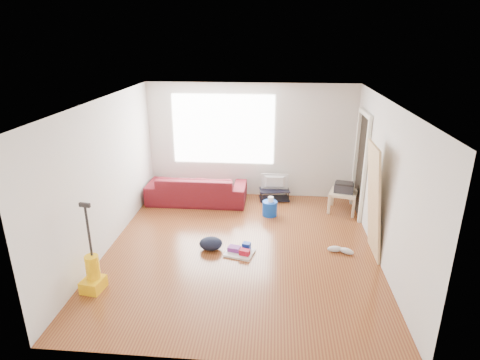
# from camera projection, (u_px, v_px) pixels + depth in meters

# --- Properties ---
(room) EXTENTS (4.51, 5.01, 2.51)m
(room) POSITION_uv_depth(u_px,v_px,m) (246.00, 177.00, 6.54)
(room) COLOR brown
(room) RESTS_ON ground
(sofa) EXTENTS (2.11, 0.82, 0.62)m
(sofa) POSITION_uv_depth(u_px,v_px,m) (197.00, 202.00, 8.75)
(sofa) COLOR #5B0E12
(sofa) RESTS_ON ground
(tv_stand) EXTENTS (0.69, 0.45, 0.24)m
(tv_stand) POSITION_uv_depth(u_px,v_px,m) (274.00, 194.00, 8.82)
(tv_stand) COLOR black
(tv_stand) RESTS_ON ground
(tv) EXTENTS (0.59, 0.08, 0.34)m
(tv) POSITION_uv_depth(u_px,v_px,m) (275.00, 182.00, 8.72)
(tv) COLOR black
(tv) RESTS_ON tv_stand
(side_table) EXTENTS (0.65, 0.65, 0.43)m
(side_table) POSITION_uv_depth(u_px,v_px,m) (343.00, 195.00, 8.17)
(side_table) COLOR #E5C28A
(side_table) RESTS_ON ground
(printer) EXTENTS (0.44, 0.37, 0.20)m
(printer) POSITION_uv_depth(u_px,v_px,m) (344.00, 187.00, 8.11)
(printer) COLOR #25252C
(printer) RESTS_ON side_table
(bucket) EXTENTS (0.38, 0.38, 0.30)m
(bucket) POSITION_uv_depth(u_px,v_px,m) (270.00, 215.00, 8.11)
(bucket) COLOR #0C41B9
(bucket) RESTS_ON ground
(toilet_paper) EXTENTS (0.11, 0.11, 0.10)m
(toilet_paper) POSITION_uv_depth(u_px,v_px,m) (271.00, 206.00, 8.04)
(toilet_paper) COLOR white
(toilet_paper) RESTS_ON bucket
(cleaning_tray) EXTENTS (0.53, 0.47, 0.16)m
(cleaning_tray) POSITION_uv_depth(u_px,v_px,m) (240.00, 251.00, 6.67)
(cleaning_tray) COLOR silver
(cleaning_tray) RESTS_ON ground
(backpack) EXTENTS (0.42, 0.34, 0.22)m
(backpack) POSITION_uv_depth(u_px,v_px,m) (211.00, 249.00, 6.83)
(backpack) COLOR #161D31
(backpack) RESTS_ON ground
(sneakers) EXTENTS (0.45, 0.23, 0.10)m
(sneakers) POSITION_uv_depth(u_px,v_px,m) (341.00, 250.00, 6.70)
(sneakers) COLOR silver
(sneakers) RESTS_ON ground
(vacuum) EXTENTS (0.32, 0.35, 1.32)m
(vacuum) POSITION_uv_depth(u_px,v_px,m) (93.00, 274.00, 5.69)
(vacuum) COLOR yellow
(vacuum) RESTS_ON ground
(door_panel) EXTENTS (0.23, 0.75, 1.87)m
(door_panel) POSITION_uv_depth(u_px,v_px,m) (368.00, 253.00, 6.72)
(door_panel) COLOR #AD7D5A
(door_panel) RESTS_ON ground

